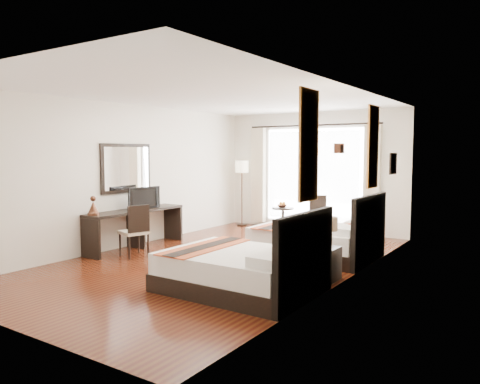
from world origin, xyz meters
The scene contains 29 objects.
floor centered at (0.00, 0.00, -0.01)m, with size 4.50×7.50×0.01m, color #3A110A.
ceiling centered at (0.00, 0.00, 2.79)m, with size 4.50×7.50×0.02m, color white.
wall_headboard centered at (2.25, 0.00, 1.40)m, with size 0.01×7.50×2.80m, color silver.
wall_desk centered at (-2.25, 0.00, 1.40)m, with size 0.01×7.50×2.80m, color silver.
wall_window centered at (0.00, 3.75, 1.40)m, with size 4.50×0.01×2.80m, color silver.
wall_entry centered at (0.00, -3.75, 1.40)m, with size 4.50×0.01×2.80m, color silver.
window_glass centered at (0.00, 3.73, 1.30)m, with size 2.40×0.02×2.20m, color white.
sheer_curtain centered at (0.00, 3.67, 1.30)m, with size 2.30×0.02×2.10m, color white.
drape_left centered at (-1.45, 3.63, 1.28)m, with size 0.35×0.14×2.35m, color #B6AA8D.
drape_right centered at (1.45, 3.63, 1.28)m, with size 0.35×0.14×2.35m, color #B6AA8D.
art_panel_near centered at (2.23, -1.24, 1.95)m, with size 0.03×0.50×1.35m, color maroon.
art_panel_far centered at (2.23, 1.20, 1.95)m, with size 0.03×0.50×1.35m, color maroon.
wall_sconce centered at (2.19, -0.17, 1.92)m, with size 0.10×0.14×0.14m, color #402317.
mirror_frame centered at (-2.22, -0.05, 1.55)m, with size 0.04×1.25×0.95m, color black.
mirror_glass centered at (-2.19, -0.05, 1.55)m, with size 0.01×1.12×0.82m, color white.
bed_near centered at (1.29, -1.24, 0.30)m, with size 2.02×1.57×1.13m.
bed_far centered at (1.28, 1.20, 0.30)m, with size 2.05×1.60×1.15m.
nightstand centered at (1.97, -0.17, 0.24)m, with size 0.41×0.50×0.48m, color black.
table_lamp centered at (2.00, -0.03, 0.78)m, with size 0.26×0.26×0.42m.
vase centered at (1.94, -0.31, 0.57)m, with size 0.14×0.14×0.15m, color black.
console_desk centered at (-1.99, -0.05, 0.38)m, with size 0.50×2.20×0.76m, color black.
television centered at (-1.97, 0.11, 0.97)m, with size 0.75×0.10×0.43m, color black.
bronze_figurine centered at (-1.99, -1.05, 0.91)m, with size 0.20×0.20×0.30m, color #402317, non-canonical shape.
desk_chair centered at (-1.47, -0.58, 0.28)m, with size 0.54×0.54×0.94m.
floor_lamp centered at (-1.80, 3.40, 1.38)m, with size 0.33×0.33×1.64m.
side_table centered at (-0.44, 3.08, 0.29)m, with size 0.51×0.51×0.58m, color black.
fruit_bowl centered at (-0.48, 3.10, 0.61)m, with size 0.24×0.24×0.06m, color #452C18.
window_chair centered at (0.34, 3.22, 0.27)m, with size 0.52×0.52×0.88m.
jute_rug centered at (0.12, 2.23, 0.01)m, with size 1.27×0.86×0.01m, color tan.
Camera 1 is at (4.67, -6.40, 1.88)m, focal length 35.00 mm.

